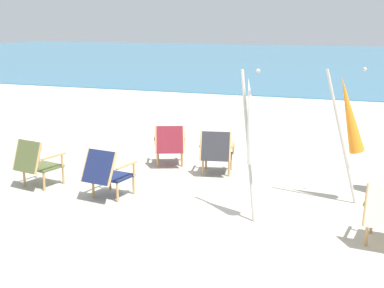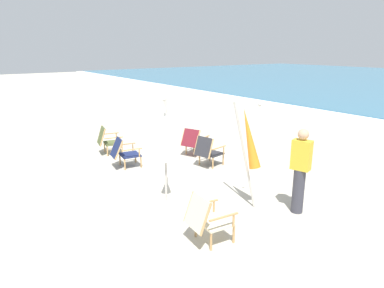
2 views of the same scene
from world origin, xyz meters
name	(u,v)px [view 1 (image 1 of 2)]	position (x,y,z in m)	size (l,w,h in m)	color
ground_plane	(189,192)	(0.00, 0.00, 0.00)	(80.00, 80.00, 0.00)	#B7AF9E
sea	(345,60)	(0.00, 30.92, 0.05)	(80.00, 40.00, 0.10)	teal
surf_band	(297,100)	(0.00, 10.62, 0.03)	(80.00, 1.10, 0.06)	white
beach_chair_far_center	(217,151)	(0.10, 1.12, 0.43)	(0.69, 0.77, 0.82)	#28282D
beach_chair_front_left	(170,144)	(-0.92, 1.39, 0.43)	(0.81, 0.89, 0.80)	maroon
beach_chair_back_right	(107,172)	(-1.10, -0.72, 0.43)	(0.67, 0.80, 0.80)	#19234C
beach_chair_mid_center	(36,162)	(-2.48, -0.61, 0.43)	(0.70, 0.77, 0.82)	#515B33
umbrella_furled_white	(251,122)	(1.20, -0.83, 1.38)	(0.45, 0.41, 2.11)	#B7B2A8
umbrella_furled_orange	(349,116)	(2.38, 0.32, 1.35)	(0.65, 0.36, 2.06)	#B7B2A8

